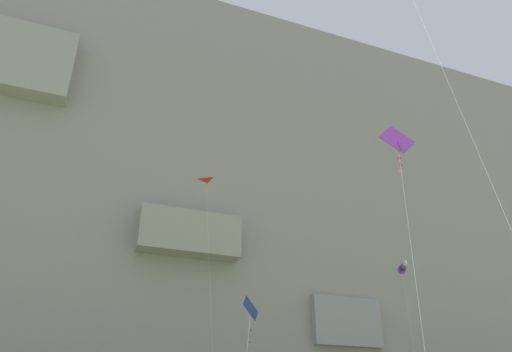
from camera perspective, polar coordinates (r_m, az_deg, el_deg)
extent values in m
cube|color=gray|center=(64.57, -10.05, -3.61)|extent=(180.00, 22.05, 55.91)
cube|color=gray|center=(59.15, -27.17, 12.46)|extent=(12.48, 2.66, 8.81)
cube|color=gray|center=(50.77, -8.02, -6.97)|extent=(10.66, 2.94, 4.57)
cube|color=gray|center=(56.54, 10.44, -16.90)|extent=(8.33, 2.51, 5.28)
cube|color=purple|center=(32.59, 16.54, 4.20)|extent=(2.30, 0.84, 2.39)
cylinder|color=black|center=(32.59, 16.54, 4.20)|extent=(0.10, 0.47, 1.95)
cube|color=#8CCC33|center=(32.14, 16.74, 2.85)|extent=(0.27, 0.13, 0.14)
cube|color=red|center=(31.88, 16.79, 2.09)|extent=(0.29, 0.05, 0.14)
cube|color=red|center=(31.66, 16.95, 1.30)|extent=(0.29, 0.06, 0.14)
cube|color=pink|center=(31.42, 17.05, 0.51)|extent=(0.28, 0.12, 0.14)
cylinder|color=silver|center=(27.33, 18.50, -11.13)|extent=(2.50, 2.34, 18.30)
ellipsoid|color=purple|center=(51.57, 17.05, -10.71)|extent=(1.28, 1.36, 0.94)
ellipsoid|color=navy|center=(50.37, 17.18, -10.47)|extent=(1.14, 1.27, 0.78)
ellipsoid|color=purple|center=(49.18, 17.31, -10.22)|extent=(1.00, 1.17, 0.63)
ellipsoid|color=white|center=(47.99, 17.44, -9.95)|extent=(0.86, 1.08, 0.48)
cylinder|color=silver|center=(48.11, 18.45, -19.34)|extent=(1.86, 2.47, 15.75)
pyramid|color=red|center=(45.89, -5.85, -1.36)|extent=(1.48, 1.35, 0.25)
cube|color=#8CCC33|center=(45.52, -6.00, -1.23)|extent=(0.23, 0.33, 0.39)
cylinder|color=silver|center=(40.17, -5.47, -14.49)|extent=(0.84, 3.74, 22.15)
cylinder|color=silver|center=(23.94, 25.35, 1.91)|extent=(0.83, 3.49, 25.54)
cube|color=navy|center=(33.12, -0.65, -15.54)|extent=(1.50, 1.09, 1.74)
cylinder|color=black|center=(33.12, -0.65, -15.54)|extent=(0.52, 0.37, 1.38)
cube|color=white|center=(32.99, -0.64, -16.69)|extent=(0.17, 0.16, 0.11)
cube|color=pink|center=(32.90, -0.71, -17.32)|extent=(0.09, 0.21, 0.11)
cube|color=black|center=(32.86, -0.62, -17.97)|extent=(0.13, 0.20, 0.11)
cube|color=teal|center=(32.78, -0.73, -18.61)|extent=(0.12, 0.20, 0.11)
cube|color=purple|center=(32.72, -0.73, -19.26)|extent=(0.18, 0.15, 0.11)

